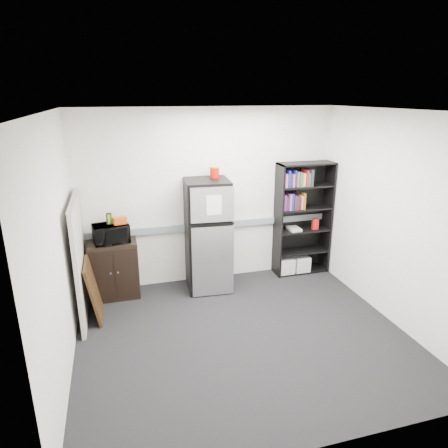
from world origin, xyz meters
The scene contains 18 objects.
floor centered at (0.00, 0.00, 0.00)m, with size 4.00×4.00×0.00m, color black.
wall_back centered at (0.00, 1.75, 1.35)m, with size 4.00×0.02×2.70m, color white.
wall_right centered at (2.00, 0.00, 1.35)m, with size 0.02×3.50×2.70m, color white.
wall_left centered at (-2.00, 0.00, 1.35)m, with size 0.02×3.50×2.70m, color white.
ceiling centered at (0.00, 0.00, 2.70)m, with size 4.00×3.50×0.02m, color white.
electrical_raceway centered at (0.00, 1.72, 0.90)m, with size 3.92×0.05×0.10m, color gray.
wall_note centered at (-0.35, 1.74, 1.55)m, with size 0.14×0.00×0.10m, color white.
bookshelf centered at (1.51, 1.57, 0.97)m, with size 0.90×0.34×1.85m.
cubicle_partition centered at (-1.90, 1.08, 0.81)m, with size 0.06×1.30×1.62m.
cabinet centered at (-1.49, 1.50, 0.43)m, with size 0.69×0.46×0.86m.
microwave centered at (-1.49, 1.48, 0.99)m, with size 0.48×0.33×0.27m, color black.
snack_box_a centered at (-1.50, 1.52, 1.20)m, with size 0.07×0.05×0.15m, color #1E5919.
snack_box_b centered at (-1.50, 1.52, 1.20)m, with size 0.07×0.05×0.15m, color #0C3924.
snack_box_c centered at (-1.49, 1.52, 1.19)m, with size 0.07×0.05×0.14m, color orange.
snack_bag centered at (-1.35, 1.47, 1.17)m, with size 0.18×0.10×0.10m, color #B84912.
refrigerator centered at (-0.10, 1.42, 0.85)m, with size 0.68×0.71×1.70m.
coffee_can centered at (0.04, 1.55, 1.79)m, with size 0.14×0.14×0.19m.
framed_poster centered at (-1.77, 0.96, 0.40)m, with size 0.17×0.62×0.80m.
Camera 1 is at (-1.38, -4.07, 2.86)m, focal length 32.00 mm.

